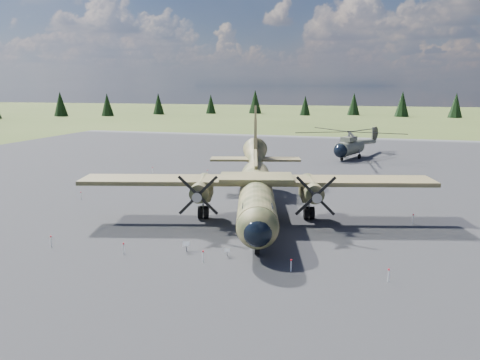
# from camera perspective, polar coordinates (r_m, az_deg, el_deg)

# --- Properties ---
(ground) EXTENTS (500.00, 500.00, 0.00)m
(ground) POSITION_cam_1_polar(r_m,az_deg,el_deg) (45.12, -1.07, -3.73)
(ground) COLOR #58662D
(ground) RESTS_ON ground
(apron) EXTENTS (120.00, 120.00, 0.04)m
(apron) POSITION_cam_1_polar(r_m,az_deg,el_deg) (54.51, 1.90, -1.09)
(apron) COLOR #5B5B60
(apron) RESTS_ON ground
(transport_plane) EXTENTS (30.64, 27.44, 10.16)m
(transport_plane) POSITION_cam_1_polar(r_m,az_deg,el_deg) (42.23, 1.98, -0.72)
(transport_plane) COLOR #343D21
(transport_plane) RESTS_ON ground
(helicopter_near) EXTENTS (23.38, 23.38, 4.61)m
(helicopter_near) POSITION_cam_1_polar(r_m,az_deg,el_deg) (78.80, 13.28, 4.89)
(helicopter_near) COLOR slate
(helicopter_near) RESTS_ON ground
(info_placard_left) EXTENTS (0.53, 0.34, 0.77)m
(info_placard_left) POSITION_cam_1_polar(r_m,az_deg,el_deg) (34.28, -6.58, -7.86)
(info_placard_left) COLOR gray
(info_placard_left) RESTS_ON ground
(info_placard_right) EXTENTS (0.43, 0.29, 0.62)m
(info_placard_right) POSITION_cam_1_polar(r_m,az_deg,el_deg) (33.17, -1.58, -8.64)
(info_placard_right) COLOR gray
(info_placard_right) RESTS_ON ground
(barrier_fence) EXTENTS (33.12, 29.62, 0.85)m
(barrier_fence) POSITION_cam_1_polar(r_m,az_deg,el_deg) (45.05, -1.67, -3.09)
(barrier_fence) COLOR white
(barrier_fence) RESTS_ON ground
(treeline) EXTENTS (317.75, 326.09, 10.87)m
(treeline) POSITION_cam_1_polar(r_m,az_deg,el_deg) (47.88, -6.81, 2.91)
(treeline) COLOR black
(treeline) RESTS_ON ground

